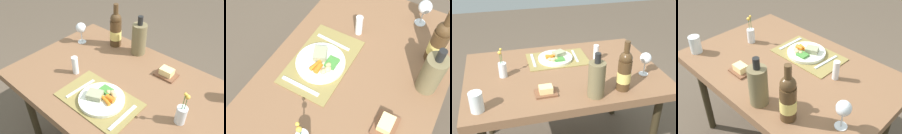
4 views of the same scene
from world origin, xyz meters
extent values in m
cube|color=brown|center=(0.00, 0.00, 0.70)|extent=(1.33, 0.87, 0.06)
cylinder|color=#2D2515|center=(-0.56, -0.34, 0.34)|extent=(0.05, 0.05, 0.67)
cylinder|color=#2D2515|center=(0.56, -0.34, 0.34)|extent=(0.05, 0.05, 0.67)
cylinder|color=#2D2515|center=(-0.56, 0.34, 0.34)|extent=(0.05, 0.05, 0.67)
cube|color=olive|center=(0.00, -0.18, 0.73)|extent=(0.45, 0.28, 0.01)
cylinder|color=white|center=(0.02, -0.18, 0.74)|extent=(0.25, 0.25, 0.02)
cube|color=#9D9F79|center=(-0.01, -0.20, 0.77)|extent=(0.10, 0.09, 0.03)
cylinder|color=orange|center=(0.06, -0.19, 0.76)|extent=(0.07, 0.04, 0.02)
cylinder|color=orange|center=(0.07, -0.16, 0.77)|extent=(0.05, 0.03, 0.03)
ellipsoid|color=#C5BB77|center=(0.02, -0.13, 0.76)|extent=(0.03, 0.03, 0.02)
ellipsoid|color=tan|center=(0.05, -0.12, 0.76)|extent=(0.04, 0.03, 0.03)
ellipsoid|color=#D8BA77|center=(0.07, -0.13, 0.76)|extent=(0.03, 0.03, 0.02)
cube|color=#438837|center=(0.00, -0.12, 0.76)|extent=(0.07, 0.06, 0.01)
cube|color=silver|center=(-0.14, -0.19, 0.73)|extent=(0.03, 0.20, 0.00)
cube|color=silver|center=(0.18, -0.20, 0.73)|extent=(0.02, 0.21, 0.00)
cylinder|color=silver|center=(0.41, -0.03, 0.78)|extent=(0.05, 0.05, 0.10)
cylinder|color=#3F7233|center=(0.41, -0.03, 0.82)|extent=(0.00, 0.00, 0.20)
sphere|color=yellow|center=(0.41, -0.03, 0.92)|extent=(0.02, 0.02, 0.02)
cylinder|color=#3F7233|center=(0.41, -0.02, 0.81)|extent=(0.00, 0.00, 0.18)
sphere|color=gold|center=(0.41, -0.02, 0.90)|extent=(0.02, 0.02, 0.02)
cylinder|color=silver|center=(0.56, 0.32, 0.78)|extent=(0.08, 0.08, 0.12)
cylinder|color=silver|center=(0.56, 0.32, 0.76)|extent=(0.07, 0.07, 0.06)
cylinder|color=white|center=(-0.27, -0.11, 0.79)|extent=(0.04, 0.04, 0.12)
cylinder|color=white|center=(-0.52, 0.17, 0.73)|extent=(0.06, 0.06, 0.00)
cylinder|color=white|center=(-0.52, 0.17, 0.77)|extent=(0.01, 0.01, 0.08)
sphere|color=white|center=(-0.52, 0.17, 0.85)|extent=(0.08, 0.08, 0.08)
cylinder|color=#4C341C|center=(-0.30, 0.31, 0.82)|extent=(0.08, 0.08, 0.19)
sphere|color=#4C341C|center=(-0.30, 0.31, 0.94)|extent=(0.08, 0.08, 0.08)
cylinder|color=#4C341C|center=(-0.30, 0.31, 1.00)|extent=(0.03, 0.03, 0.10)
cylinder|color=#EDD169|center=(-0.30, 0.31, 0.81)|extent=(0.08, 0.08, 0.07)
cube|color=brown|center=(0.17, 0.25, 0.73)|extent=(0.13, 0.10, 0.01)
cube|color=#F9DC8D|center=(0.17, 0.25, 0.76)|extent=(0.08, 0.06, 0.04)
cylinder|color=brown|center=(-0.11, 0.34, 0.84)|extent=(0.10, 0.10, 0.22)
cylinder|color=black|center=(-0.11, 0.34, 0.98)|extent=(0.03, 0.03, 0.06)
camera|label=1|loc=(0.65, -0.81, 1.66)|focal=37.28mm
camera|label=2|loc=(0.67, 0.28, 1.83)|focal=42.34mm
camera|label=3|loc=(0.40, 1.60, 1.65)|focal=43.84mm
camera|label=4|loc=(-0.95, 0.95, 1.70)|focal=42.72mm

